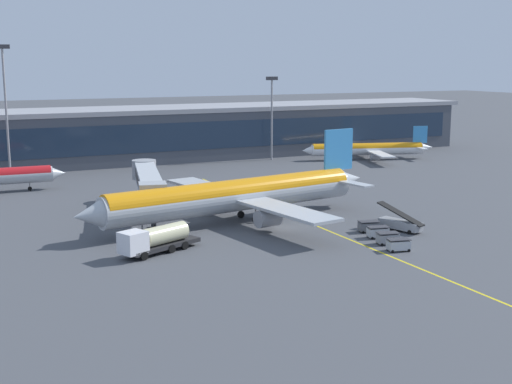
{
  "coord_description": "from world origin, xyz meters",
  "views": [
    {
      "loc": [
        -42.97,
        -80.78,
        22.15
      ],
      "look_at": [
        -2.42,
        3.71,
        4.5
      ],
      "focal_mm": 48.42,
      "sensor_mm": 36.0,
      "label": 1
    }
  ],
  "objects_px": {
    "main_airliner": "(236,195)",
    "baggage_cart_3": "(369,226)",
    "baggage_cart_1": "(388,238)",
    "baggage_cart_0": "(398,245)",
    "commuter_jet_near": "(368,149)",
    "baggage_cart_2": "(378,232)",
    "fuel_tanker": "(155,239)",
    "belt_loader": "(400,223)"
  },
  "relations": [
    {
      "from": "belt_loader",
      "to": "main_airliner",
      "type": "bearing_deg",
      "value": 141.85
    },
    {
      "from": "fuel_tanker",
      "to": "baggage_cart_3",
      "type": "distance_m",
      "value": 28.83
    },
    {
      "from": "baggage_cart_0",
      "to": "baggage_cart_1",
      "type": "distance_m",
      "value": 3.2
    },
    {
      "from": "belt_loader",
      "to": "baggage_cart_0",
      "type": "height_order",
      "value": "belt_loader"
    },
    {
      "from": "baggage_cart_0",
      "to": "commuter_jet_near",
      "type": "distance_m",
      "value": 79.15
    },
    {
      "from": "baggage_cart_2",
      "to": "commuter_jet_near",
      "type": "height_order",
      "value": "commuter_jet_near"
    },
    {
      "from": "main_airliner",
      "to": "baggage_cart_3",
      "type": "bearing_deg",
      "value": -43.27
    },
    {
      "from": "baggage_cart_1",
      "to": "commuter_jet_near",
      "type": "height_order",
      "value": "commuter_jet_near"
    },
    {
      "from": "baggage_cart_1",
      "to": "main_airliner",
      "type": "bearing_deg",
      "value": 122.47
    },
    {
      "from": "fuel_tanker",
      "to": "baggage_cart_1",
      "type": "height_order",
      "value": "fuel_tanker"
    },
    {
      "from": "baggage_cart_3",
      "to": "fuel_tanker",
      "type": "bearing_deg",
      "value": 175.92
    },
    {
      "from": "fuel_tanker",
      "to": "baggage_cart_1",
      "type": "relative_size",
      "value": 3.72
    },
    {
      "from": "belt_loader",
      "to": "baggage_cart_1",
      "type": "distance_m",
      "value": 7.61
    },
    {
      "from": "baggage_cart_3",
      "to": "commuter_jet_near",
      "type": "bearing_deg",
      "value": 55.39
    },
    {
      "from": "baggage_cart_0",
      "to": "commuter_jet_near",
      "type": "relative_size",
      "value": 0.1
    },
    {
      "from": "baggage_cart_2",
      "to": "main_airliner",
      "type": "bearing_deg",
      "value": 128.92
    },
    {
      "from": "baggage_cart_0",
      "to": "baggage_cart_1",
      "type": "bearing_deg",
      "value": 76.58
    },
    {
      "from": "main_airliner",
      "to": "baggage_cart_3",
      "type": "xyz_separation_m",
      "value": [
        13.58,
        -12.79,
        -3.08
      ]
    },
    {
      "from": "baggage_cart_0",
      "to": "baggage_cart_3",
      "type": "relative_size",
      "value": 1.0
    },
    {
      "from": "baggage_cart_3",
      "to": "commuter_jet_near",
      "type": "height_order",
      "value": "commuter_jet_near"
    },
    {
      "from": "main_airliner",
      "to": "baggage_cart_1",
      "type": "height_order",
      "value": "main_airliner"
    },
    {
      "from": "fuel_tanker",
      "to": "commuter_jet_near",
      "type": "relative_size",
      "value": 0.36
    },
    {
      "from": "baggage_cart_1",
      "to": "belt_loader",
      "type": "bearing_deg",
      "value": 41.36
    },
    {
      "from": "fuel_tanker",
      "to": "belt_loader",
      "type": "xyz_separation_m",
      "value": [
        32.96,
        -3.25,
        -0.76
      ]
    },
    {
      "from": "baggage_cart_2",
      "to": "commuter_jet_near",
      "type": "distance_m",
      "value": 73.12
    },
    {
      "from": "belt_loader",
      "to": "commuter_jet_near",
      "type": "relative_size",
      "value": 0.23
    },
    {
      "from": "belt_loader",
      "to": "baggage_cart_1",
      "type": "height_order",
      "value": "belt_loader"
    },
    {
      "from": "fuel_tanker",
      "to": "baggage_cart_0",
      "type": "xyz_separation_m",
      "value": [
        26.51,
        -11.39,
        -0.96
      ]
    },
    {
      "from": "baggage_cart_3",
      "to": "baggage_cart_1",
      "type": "bearing_deg",
      "value": -103.42
    },
    {
      "from": "main_airliner",
      "to": "fuel_tanker",
      "type": "xyz_separation_m",
      "value": [
        -15.16,
        -10.74,
        -2.11
      ]
    },
    {
      "from": "belt_loader",
      "to": "baggage_cart_2",
      "type": "xyz_separation_m",
      "value": [
        -4.97,
        -1.91,
        -0.21
      ]
    },
    {
      "from": "belt_loader",
      "to": "commuter_jet_near",
      "type": "height_order",
      "value": "commuter_jet_near"
    },
    {
      "from": "main_airliner",
      "to": "baggage_cart_3",
      "type": "height_order",
      "value": "main_airliner"
    },
    {
      "from": "baggage_cart_0",
      "to": "baggage_cart_2",
      "type": "xyz_separation_m",
      "value": [
        1.49,
        6.23,
        0.0
      ]
    },
    {
      "from": "main_airliner",
      "to": "baggage_cart_2",
      "type": "height_order",
      "value": "main_airliner"
    },
    {
      "from": "baggage_cart_2",
      "to": "baggage_cart_3",
      "type": "xyz_separation_m",
      "value": [
        0.74,
        3.11,
        0.0
      ]
    },
    {
      "from": "baggage_cart_1",
      "to": "commuter_jet_near",
      "type": "xyz_separation_m",
      "value": [
        41.3,
        63.92,
        1.68
      ]
    },
    {
      "from": "baggage_cart_1",
      "to": "baggage_cart_3",
      "type": "height_order",
      "value": "same"
    },
    {
      "from": "main_airliner",
      "to": "baggage_cart_2",
      "type": "distance_m",
      "value": 20.67
    },
    {
      "from": "main_airliner",
      "to": "commuter_jet_near",
      "type": "bearing_deg",
      "value": 40.06
    },
    {
      "from": "fuel_tanker",
      "to": "baggage_cart_3",
      "type": "relative_size",
      "value": 3.72
    },
    {
      "from": "fuel_tanker",
      "to": "commuter_jet_near",
      "type": "xyz_separation_m",
      "value": [
        68.56,
        55.65,
        0.71
      ]
    }
  ]
}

